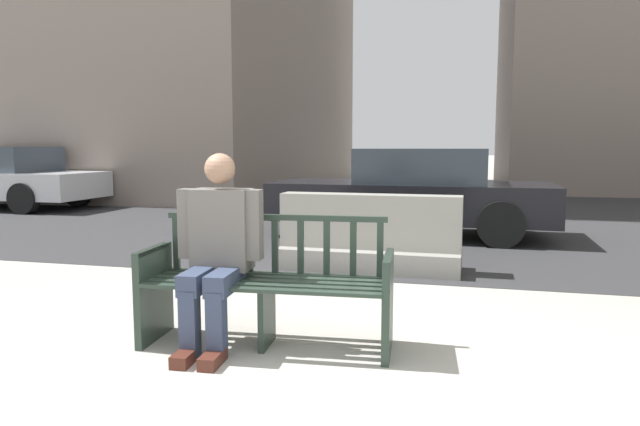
% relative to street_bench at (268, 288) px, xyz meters
% --- Properties ---
extents(ground_plane, '(200.00, 200.00, 0.00)m').
position_rel_street_bench_xyz_m(ground_plane, '(0.44, -0.69, -0.40)').
color(ground_plane, '#ADA89E').
extents(street_asphalt, '(120.00, 12.00, 0.01)m').
position_rel_street_bench_xyz_m(street_asphalt, '(0.44, 8.01, -0.39)').
color(street_asphalt, '#333335').
rests_on(street_asphalt, ground).
extents(street_bench, '(1.72, 0.64, 0.88)m').
position_rel_street_bench_xyz_m(street_bench, '(0.00, 0.00, 0.00)').
color(street_bench, '#28382D').
rests_on(street_bench, ground).
extents(seated_person, '(0.59, 0.74, 1.31)m').
position_rel_street_bench_xyz_m(seated_person, '(-0.33, -0.08, 0.29)').
color(seated_person, '#66605B').
rests_on(seated_person, ground).
extents(jersey_barrier_centre, '(2.01, 0.72, 0.84)m').
position_rel_street_bench_xyz_m(jersey_barrier_centre, '(0.29, 2.60, -0.06)').
color(jersey_barrier_centre, gray).
rests_on(jersey_barrier_centre, ground).
extents(car_sedan_far, '(4.26, 1.95, 1.34)m').
position_rel_street_bench_xyz_m(car_sedan_far, '(0.55, 5.24, 0.27)').
color(car_sedan_far, black).
rests_on(car_sedan_far, ground).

